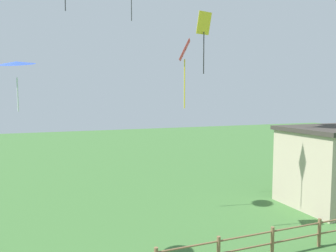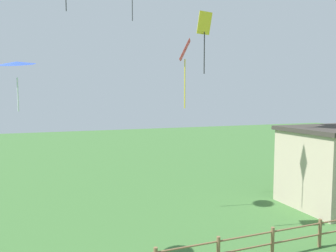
{
  "view_description": "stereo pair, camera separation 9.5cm",
  "coord_description": "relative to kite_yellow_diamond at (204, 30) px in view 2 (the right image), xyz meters",
  "views": [
    {
      "loc": [
        -4.74,
        -3.72,
        6.27
      ],
      "look_at": [
        0.0,
        8.41,
        5.15
      ],
      "focal_mm": 35.0,
      "sensor_mm": 36.0,
      "label": 1
    },
    {
      "loc": [
        -4.65,
        -3.75,
        6.27
      ],
      "look_at": [
        0.0,
        8.41,
        5.15
      ],
      "focal_mm": 35.0,
      "sensor_mm": 36.0,
      "label": 2
    }
  ],
  "objects": [
    {
      "name": "kite_yellow_diamond",
      "position": [
        0.0,
        0.0,
        0.0
      ],
      "size": [
        0.82,
        0.42,
        3.01
      ],
      "color": "yellow"
    },
    {
      "name": "kite_blue_delta",
      "position": [
        -8.41,
        -1.93,
        -2.14
      ],
      "size": [
        1.7,
        1.7,
        1.89
      ],
      "color": "blue"
    },
    {
      "name": "kite_red_diamond",
      "position": [
        -1.62,
        -1.29,
        -1.64
      ],
      "size": [
        0.75,
        0.85,
        3.04
      ],
      "color": "red"
    }
  ]
}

